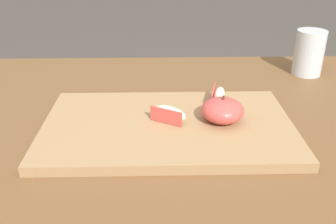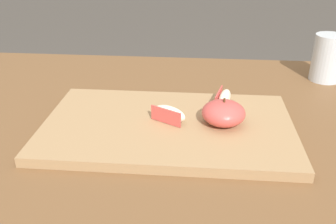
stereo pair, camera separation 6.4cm
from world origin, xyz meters
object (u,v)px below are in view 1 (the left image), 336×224
at_px(apple_wedge_right, 169,114).
at_px(apple_wedge_near_knife, 219,96).
at_px(drinking_glass_water, 309,53).
at_px(apple_half_skin_up, 223,110).
at_px(cutting_board, 168,127).

height_order(apple_wedge_right, apple_wedge_near_knife, same).
relative_size(apple_wedge_near_knife, drinking_glass_water, 0.63).
bearing_deg(drinking_glass_water, apple_wedge_near_knife, -141.12).
height_order(apple_half_skin_up, drinking_glass_water, drinking_glass_water).
bearing_deg(cutting_board, apple_half_skin_up, 2.48).
height_order(apple_wedge_near_knife, drinking_glass_water, drinking_glass_water).
xyz_separation_m(cutting_board, apple_half_skin_up, (0.09, 0.00, 0.03)).
xyz_separation_m(apple_wedge_near_knife, drinking_glass_water, (0.24, 0.19, 0.02)).
bearing_deg(apple_half_skin_up, cutting_board, -177.52).
distance_m(apple_wedge_near_knife, drinking_glass_water, 0.31).
relative_size(apple_half_skin_up, apple_wedge_near_knife, 1.12).
bearing_deg(apple_wedge_right, drinking_glass_water, 38.35).
bearing_deg(drinking_glass_water, cutting_board, -141.18).
relative_size(cutting_board, drinking_glass_water, 4.07).
relative_size(apple_wedge_right, drinking_glass_water, 0.62).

